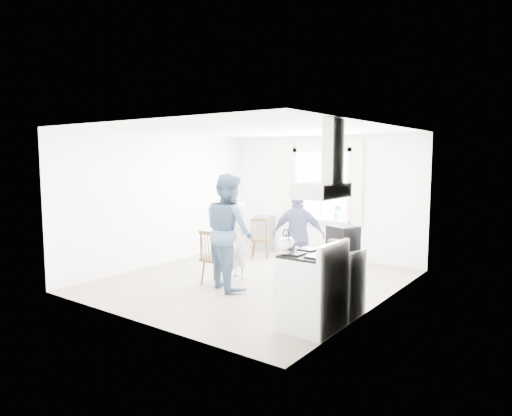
# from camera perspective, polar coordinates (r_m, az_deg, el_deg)

# --- Properties ---
(room_shell) EXTENTS (4.62, 5.12, 2.64)m
(room_shell) POSITION_cam_1_polar(r_m,az_deg,el_deg) (7.80, -0.36, 0.20)
(room_shell) COLOR gray
(room_shell) RESTS_ON ground
(window_assembly) EXTENTS (1.88, 0.24, 1.70)m
(window_assembly) POSITION_cam_1_polar(r_m,az_deg,el_deg) (9.86, 8.14, 2.36)
(window_assembly) COLOR white
(window_assembly) RESTS_ON room_shell
(range_hood) EXTENTS (0.45, 0.76, 0.94)m
(range_hood) POSITION_cam_1_polar(r_m,az_deg,el_deg) (5.51, 8.66, 3.84)
(range_hood) COLOR white
(range_hood) RESTS_ON room_shell
(shelf_unit) EXTENTS (0.40, 0.30, 0.80)m
(shelf_unit) POSITION_cam_1_polar(r_m,az_deg,el_deg) (10.61, 1.05, -3.08)
(shelf_unit) COLOR slate
(shelf_unit) RESTS_ON ground
(gas_stove) EXTENTS (0.68, 0.76, 1.12)m
(gas_stove) POSITION_cam_1_polar(r_m,az_deg,el_deg) (5.82, 7.00, -10.17)
(gas_stove) COLOR white
(gas_stove) RESTS_ON ground
(kettle) EXTENTS (0.22, 0.22, 0.32)m
(kettle) POSITION_cam_1_polar(r_m,az_deg,el_deg) (5.63, 3.77, -4.73)
(kettle) COLOR silver
(kettle) RESTS_ON gas_stove
(low_cabinet) EXTENTS (0.50, 0.55, 0.90)m
(low_cabinet) POSITION_cam_1_polar(r_m,az_deg,el_deg) (6.40, 10.64, -9.02)
(low_cabinet) COLOR white
(low_cabinet) RESTS_ON ground
(stereo_stack) EXTENTS (0.44, 0.42, 0.32)m
(stereo_stack) POSITION_cam_1_polar(r_m,az_deg,el_deg) (6.28, 10.84, -3.64)
(stereo_stack) COLOR black
(stereo_stack) RESTS_ON low_cabinet
(cardboard_box) EXTENTS (0.30, 0.24, 0.17)m
(cardboard_box) POSITION_cam_1_polar(r_m,az_deg,el_deg) (6.05, 10.28, -4.73)
(cardboard_box) COLOR olive
(cardboard_box) RESTS_ON low_cabinet
(windsor_chair_a) EXTENTS (0.50, 0.50, 0.88)m
(windsor_chair_a) POSITION_cam_1_polar(r_m,az_deg,el_deg) (9.59, 0.44, -3.27)
(windsor_chair_a) COLOR #432D15
(windsor_chair_a) RESTS_ON ground
(windsor_chair_b) EXTENTS (0.40, 0.39, 0.93)m
(windsor_chair_b) POSITION_cam_1_polar(r_m,az_deg,el_deg) (7.66, -5.66, -5.50)
(windsor_chair_b) COLOR #432D15
(windsor_chair_b) RESTS_ON ground
(person_left) EXTENTS (0.62, 0.62, 1.36)m
(person_left) POSITION_cam_1_polar(r_m,az_deg,el_deg) (8.08, -2.05, -4.02)
(person_left) COLOR silver
(person_left) RESTS_ON ground
(person_mid) EXTENTS (1.21, 1.21, 1.88)m
(person_mid) POSITION_cam_1_polar(r_m,az_deg,el_deg) (7.43, -3.41, -2.92)
(person_mid) COLOR #425B7B
(person_mid) RESTS_ON ground
(person_right) EXTENTS (1.20, 1.20, 1.57)m
(person_right) POSITION_cam_1_polar(r_m,az_deg,el_deg) (7.91, 5.31, -3.51)
(person_right) COLOR navy
(person_right) RESTS_ON ground
(potted_plant) EXTENTS (0.17, 0.17, 0.30)m
(potted_plant) POSITION_cam_1_polar(r_m,az_deg,el_deg) (9.63, 10.12, -0.53)
(potted_plant) COLOR #35783F
(potted_plant) RESTS_ON window_assembly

